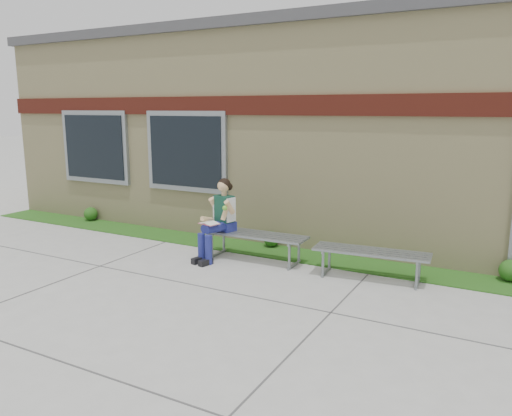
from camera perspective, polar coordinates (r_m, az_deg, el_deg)
The scene contains 9 objects.
ground at distance 6.50m, azimuth -1.50°, elevation -11.76°, with size 80.00×80.00×0.00m, color #9E9E99.
grass_strip at distance 8.72m, azimuth 7.08°, elevation -5.70°, with size 16.00×0.80×0.02m, color #2E5416.
school_building at distance 11.57m, azimuth 13.55°, elevation 8.81°, with size 16.20×6.22×4.20m.
bench_left at distance 8.46m, azimuth -0.16°, elevation -3.63°, with size 1.83×0.55×0.47m.
bench_right at distance 7.75m, azimuth 13.00°, elevation -5.49°, with size 1.76×0.63×0.45m.
girl at distance 8.50m, azimuth -4.29°, elevation -1.10°, with size 0.52×0.87×1.39m.
shrub_west at distance 12.05m, azimuth -18.37°, elevation -0.64°, with size 0.30×0.30×0.30m, color #2E5416.
shrub_mid at distance 9.29m, azimuth 1.78°, elevation -3.55°, with size 0.29×0.29×0.29m, color #2E5416.
shrub_east at distance 8.37m, azimuth 27.06°, elevation -6.38°, with size 0.32×0.32×0.32m, color #2E5416.
Camera 1 is at (2.99, -5.18, 2.55)m, focal length 35.00 mm.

